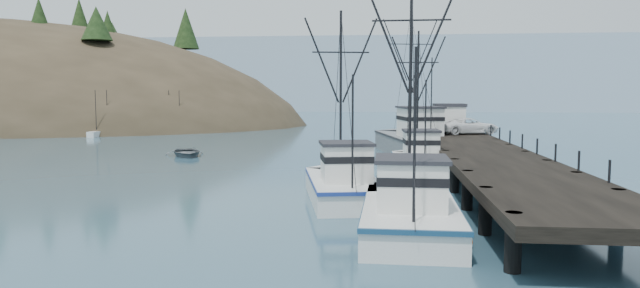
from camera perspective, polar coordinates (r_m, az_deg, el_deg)
The scene contains 12 objects.
ground at distance 24.57m, azimuth -10.93°, elevation -8.76°, with size 400.00×400.00×0.00m, color #2D5165.
pier at distance 39.61m, azimuth 16.16°, elevation -1.09°, with size 6.00×44.00×2.00m.
distant_ridge at distance 192.89m, azimuth 7.01°, elevation 3.39°, with size 360.00×40.00×26.00m, color #9EB2C6.
distant_ridge_far at distance 213.13m, azimuth -6.64°, elevation 3.56°, with size 180.00×25.00×18.00m, color silver.
moored_sailboats at distance 86.55m, azimuth -19.62°, elevation 1.20°, with size 17.14×15.17×6.35m.
trawler_near at distance 25.03m, azimuth 8.94°, elevation -6.54°, with size 4.06×11.86×11.97m.
trawler_mid at distance 31.51m, azimuth 2.27°, elevation -4.07°, with size 5.28×10.85×10.75m.
trawler_far at distance 41.81m, azimuth 9.80°, elevation -1.85°, with size 3.78×10.32×10.68m.
work_vessel at distance 55.36m, azimuth 9.28°, elevation 0.29°, with size 7.70×16.79×13.82m.
pier_shed at distance 57.22m, azimuth 12.79°, elevation 2.58°, with size 3.00×3.20×2.80m.
pickup_truck at distance 55.00m, azimuth 14.71°, elevation 1.75°, with size 2.50×5.42×1.51m, color white.
motorboat at distance 54.15m, azimuth -13.21°, elevation -1.19°, with size 3.60×5.04×1.04m, color #51575A.
Camera 1 is at (7.08, -22.78, 5.87)m, focal length 32.00 mm.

